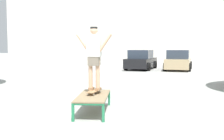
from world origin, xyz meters
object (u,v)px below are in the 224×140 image
at_px(skateboard, 94,91).
at_px(skater, 94,54).
at_px(car_tan, 178,61).
at_px(skate_box, 93,97).
at_px(car_black, 141,60).

xyz_separation_m(skateboard, skater, (-0.00, 0.00, 0.99)).
bearing_deg(car_tan, skate_box, -92.82).
height_order(skater, car_tan, skater).
bearing_deg(car_tan, car_black, -172.97).
relative_size(skate_box, car_tan, 0.48).
relative_size(skater, car_tan, 0.40).
relative_size(skate_box, car_black, 0.48).
height_order(skate_box, car_tan, car_tan).
height_order(skate_box, skateboard, skateboard).
relative_size(skater, car_black, 0.40).
height_order(skateboard, car_black, car_black).
distance_m(skateboard, skater, 0.99).
bearing_deg(skate_box, skateboard, 105.53).
xyz_separation_m(skater, car_tan, (0.78, 14.49, -0.84)).
distance_m(skater, car_tan, 14.53).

